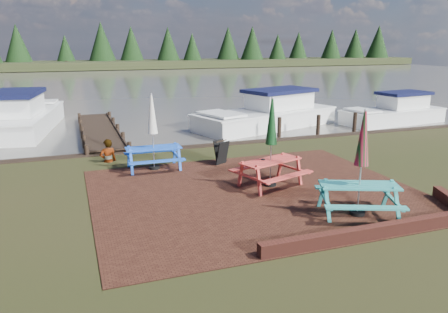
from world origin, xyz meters
TOP-DOWN VIEW (x-y plane):
  - ground at (0.00, 0.00)m, footprint 120.00×120.00m
  - paving at (0.00, 1.00)m, footprint 9.00×7.50m
  - brick_wall at (2.15, -2.42)m, footprint 6.21×1.79m
  - water at (0.00, 37.00)m, footprint 120.00×60.00m
  - far_treeline at (0.00, 66.00)m, footprint 120.00×10.00m
  - picnic_table_teal at (1.71, -1.36)m, footprint 2.37×2.25m
  - picnic_table_red at (0.65, 1.40)m, footprint 2.31×2.18m
  - picnic_table_blue at (-2.26, 4.30)m, footprint 1.84×1.65m
  - chalkboard at (0.09, 4.17)m, footprint 0.55×0.71m
  - jetty at (-3.50, 11.28)m, footprint 1.76×9.08m
  - boat_jetty at (-7.02, 13.77)m, footprint 3.86×8.22m
  - boat_near at (5.01, 10.73)m, footprint 8.37×5.05m
  - boat_far at (12.00, 9.44)m, footprint 6.17×2.79m
  - person at (-3.62, 5.79)m, footprint 0.65×0.48m

SIDE VIEW (x-z plane):
  - ground at x=0.00m, z-range 0.00..0.00m
  - water at x=0.00m, z-range -0.01..0.01m
  - paving at x=0.00m, z-range 0.00..0.02m
  - jetty at x=-3.50m, z-range -0.39..0.61m
  - brick_wall at x=2.15m, z-range 0.00..0.30m
  - boat_far at x=12.00m, z-range -0.57..1.29m
  - chalkboard at x=0.09m, z-range 0.01..0.84m
  - boat_near at x=5.01m, z-range -0.63..1.51m
  - boat_jetty at x=-7.02m, z-range -0.66..1.63m
  - person at x=-3.62m, z-range 0.00..1.63m
  - picnic_table_blue at x=-2.26m, z-range -0.38..2.14m
  - picnic_table_teal at x=1.71m, z-range -0.39..2.22m
  - picnic_table_red at x=0.65m, z-range -0.39..2.22m
  - far_treeline at x=0.00m, z-range -0.77..7.33m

